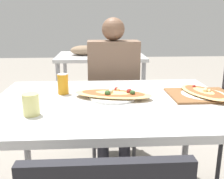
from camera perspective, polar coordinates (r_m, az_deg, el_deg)
The scene contains 9 objects.
dining_table at distance 1.51m, azimuth -0.26°, elevation -4.75°, with size 1.35×0.98×0.76m.
chair_far_seated at distance 2.35m, azimuth 0.10°, elevation -1.89°, with size 0.40×0.40×0.93m.
person_seated at distance 2.19m, azimuth 0.29°, elevation 2.11°, with size 0.42×0.25×1.22m.
pizza_main at distance 1.53m, azimuth 0.28°, elevation -1.12°, with size 0.49×0.30×0.06m.
soda_can at distance 1.63m, azimuth -10.62°, elevation 1.20°, with size 0.07×0.07×0.12m.
drink_glass at distance 1.31m, azimuth -17.22°, elevation -3.14°, with size 0.08×0.08×0.11m.
serving_tray at distance 1.66m, azimuth 18.75°, elevation -1.16°, with size 0.37×0.31×0.01m.
pizza_second at distance 1.66m, azimuth 19.27°, elevation -0.72°, with size 0.28×0.42×0.05m.
background_table at distance 3.38m, azimuth -3.17°, elevation 6.55°, with size 1.10×0.80×0.88m.
Camera 1 is at (-0.08, -1.42, 1.21)m, focal length 42.00 mm.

